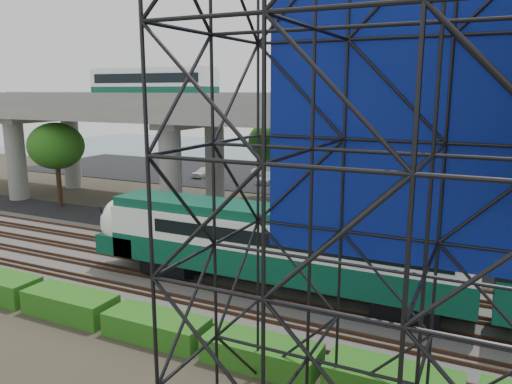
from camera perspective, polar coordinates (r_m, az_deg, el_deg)
The scene contains 13 objects.
ground at distance 26.55m, azimuth -7.36°, elevation -11.83°, with size 140.00×140.00×0.00m, color #474233.
ballast_bed at distance 28.08m, azimuth -5.11°, elevation -10.22°, with size 90.00×12.00×0.20m, color slate.
service_road at distance 35.23m, azimuth 2.02°, elevation -5.71°, with size 90.00×5.00×0.08m, color black.
parking_lot at distance 56.93m, azimuth 11.61°, elevation 0.75°, with size 90.00×18.00×0.08m, color black.
harbor_water at distance 78.20m, azimuth 15.62°, elevation 3.44°, with size 140.00×40.00×0.03m, color slate.
rail_tracks at distance 28.01m, azimuth -5.11°, elevation -9.88°, with size 90.00×9.52×0.16m.
commuter_train at distance 24.72m, azimuth 7.05°, elevation -6.48°, with size 29.30×3.06×4.30m.
overpass at distance 39.17m, azimuth 4.00°, elevation 8.20°, with size 80.00×12.00×12.40m.
scaffold_tower at distance 13.00m, azimuth 12.61°, elevation -2.19°, with size 9.36×6.36×15.00m.
hedge_strip at distance 22.61m, azimuth -11.32°, elevation -14.76°, with size 34.60×1.80×1.20m.
trees at distance 41.05m, azimuth -0.70°, elevation 4.67°, with size 40.94×16.94×7.69m.
suv at distance 37.81m, azimuth -6.16°, elevation -3.29°, with size 2.53×5.49×1.53m, color black.
parked_cars at distance 56.30m, azimuth 12.02°, elevation 1.28°, with size 38.34×9.56×1.27m.
Camera 1 is at (13.50, -20.31, 10.51)m, focal length 35.00 mm.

